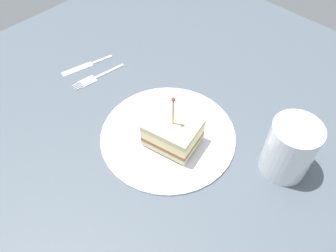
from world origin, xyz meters
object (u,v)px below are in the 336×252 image
sandwich_half_center (173,132)px  knife (85,66)px  drink_glass (289,150)px  fork (93,78)px  plate (168,134)px

sandwich_half_center → knife: size_ratio=0.92×
drink_glass → fork: drink_glass is taller
sandwich_half_center → fork: sandwich_half_center is taller
sandwich_half_center → plate: bearing=69.1°
drink_glass → knife: bearing=99.4°
plate → sandwich_half_center: 3.48cm
drink_glass → fork: size_ratio=0.84×
plate → fork: 22.07cm
sandwich_half_center → drink_glass: (9.39, -16.68, 1.42)cm
fork → knife: (1.21, 4.60, 0.00)cm
plate → sandwich_half_center: size_ratio=2.26×
drink_glass → fork: (-8.68, 40.57, -4.55)cm
fork → knife: bearing=75.2°
sandwich_half_center → knife: (1.93, 28.49, -3.12)cm
plate → fork: size_ratio=2.02×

